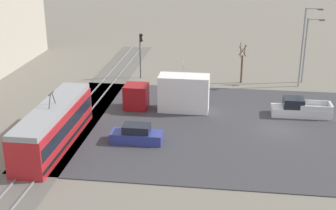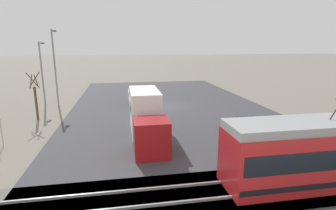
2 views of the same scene
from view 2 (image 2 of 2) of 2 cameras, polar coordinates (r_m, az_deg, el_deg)
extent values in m
plane|color=slate|center=(32.13, 0.06, -0.38)|extent=(320.00, 320.00, 0.00)
cube|color=#38383D|center=(32.12, 0.06, -0.32)|extent=(22.86, 42.97, 0.08)
cube|color=#5B5954|center=(14.79, 14.00, -17.56)|extent=(60.60, 4.40, 0.08)
cube|color=gray|center=(15.31, 12.89, -15.91)|extent=(59.38, 0.10, 0.14)
cube|color=gray|center=(14.18, 15.26, -18.57)|extent=(59.38, 0.10, 0.14)
cube|color=black|center=(17.63, 32.47, -11.83)|extent=(12.55, 2.81, 0.30)
cylinder|color=#2D2D33|center=(16.28, 32.80, -0.78)|extent=(0.66, 0.07, 1.15)
cube|color=maroon|center=(17.87, -3.63, -7.08)|extent=(2.35, 2.37, 2.51)
cube|color=white|center=(22.35, -5.09, -1.37)|extent=(2.35, 5.04, 3.69)
cube|color=#196B38|center=(22.20, -8.15, -0.58)|extent=(0.02, 2.52, 0.92)
cube|color=silver|center=(34.01, -6.90, 1.17)|extent=(1.93, 5.77, 0.87)
cube|color=black|center=(33.05, -6.86, 2.41)|extent=(1.78, 1.96, 0.94)
cube|color=silver|center=(35.04, -8.50, 2.61)|extent=(0.12, 2.89, 0.51)
cube|color=silver|center=(35.13, -5.60, 2.72)|extent=(0.12, 2.89, 0.51)
cube|color=silver|center=(36.60, -7.19, 3.10)|extent=(1.78, 0.23, 0.51)
cube|color=red|center=(36.73, -8.35, 2.42)|extent=(0.14, 0.04, 0.18)
cube|color=navy|center=(21.98, 17.57, -5.96)|extent=(1.80, 4.46, 0.92)
cube|color=black|center=(21.74, 17.72, -3.97)|extent=(1.55, 2.32, 0.68)
cylinder|color=brown|center=(29.37, -26.75, 0.31)|extent=(0.24, 0.24, 3.40)
cylinder|color=brown|center=(29.09, -27.67, 4.59)|extent=(0.09, 0.95, 1.31)
cylinder|color=brown|center=(28.76, -27.37, 4.78)|extent=(1.15, 0.09, 1.58)
cylinder|color=brown|center=(28.94, -26.73, 4.65)|extent=(0.09, 0.95, 1.31)
cylinder|color=brown|center=(29.23, -27.09, 4.92)|extent=(1.15, 0.09, 1.58)
cylinder|color=gray|center=(36.34, -25.73, 6.13)|extent=(0.20, 0.20, 7.79)
cylinder|color=gray|center=(36.94, -25.99, 12.09)|extent=(0.12, 1.60, 0.12)
cube|color=#515156|center=(37.66, -25.67, 12.03)|extent=(0.36, 0.60, 0.18)
cylinder|color=gray|center=(35.26, -23.39, 7.39)|extent=(0.20, 0.20, 9.27)
cylinder|color=gray|center=(35.96, -23.77, 14.67)|extent=(0.12, 1.60, 0.12)
cube|color=#515156|center=(36.69, -23.48, 14.55)|extent=(0.36, 0.60, 0.18)
cylinder|color=gray|center=(23.17, -32.51, -4.92)|extent=(0.06, 0.06, 2.29)
cube|color=white|center=(22.96, -32.76, -2.69)|extent=(0.32, 0.02, 0.44)
cube|color=red|center=(22.97, -32.75, -2.69)|extent=(0.31, 0.01, 0.10)
camera|label=1|loc=(53.90, 53.30, 18.60)|focal=50.00mm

